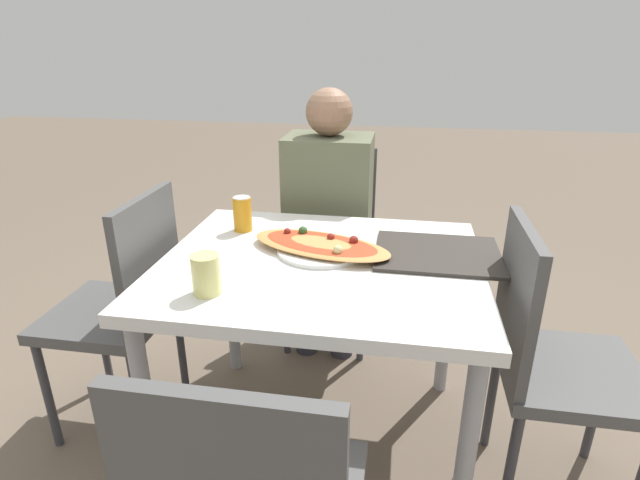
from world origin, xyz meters
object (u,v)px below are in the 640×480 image
at_px(chair_side_left, 125,302).
at_px(pizza_main, 321,246).
at_px(dining_table, 321,283).
at_px(soda_can, 242,214).
at_px(drink_glass, 206,274).
at_px(chair_side_right, 550,354).
at_px(chair_far_seated, 332,233).
at_px(person_seated, 328,203).

xyz_separation_m(chair_side_left, pizza_main, (0.68, 0.08, 0.22)).
relative_size(chair_side_left, pizza_main, 1.75).
xyz_separation_m(dining_table, soda_can, (-0.32, 0.21, 0.14)).
xyz_separation_m(chair_side_left, soda_can, (0.37, 0.23, 0.27)).
xyz_separation_m(chair_side_left, drink_glass, (0.42, -0.25, 0.26)).
distance_m(chair_side_right, drink_glass, 1.01).
relative_size(chair_side_left, drink_glass, 8.01).
xyz_separation_m(chair_far_seated, chair_side_right, (0.77, -0.84, 0.00)).
relative_size(dining_table, pizza_main, 1.94).
bearing_deg(pizza_main, chair_side_right, -13.03).
bearing_deg(chair_far_seated, soda_can, 65.40).
bearing_deg(pizza_main, chair_far_seated, 95.29).
height_order(dining_table, chair_side_left, chair_side_left).
distance_m(pizza_main, drink_glass, 0.42).
relative_size(pizza_main, soda_can, 4.12).
relative_size(dining_table, soda_can, 8.01).
bearing_deg(soda_can, chair_side_left, -148.48).
height_order(chair_side_left, drink_glass, chair_side_left).
xyz_separation_m(chair_side_left, person_seated, (0.62, 0.65, 0.19)).
height_order(dining_table, soda_can, soda_can).
height_order(chair_far_seated, person_seated, person_seated).
height_order(chair_far_seated, drink_glass, chair_far_seated).
bearing_deg(chair_far_seated, dining_table, 95.66).
distance_m(chair_far_seated, chair_side_right, 1.14).
bearing_deg(drink_glass, person_seated, 77.79).
bearing_deg(soda_can, dining_table, -33.68).
relative_size(chair_far_seated, person_seated, 0.76).
bearing_deg(soda_can, drink_glass, -83.86).
height_order(dining_table, pizza_main, pizza_main).
bearing_deg(pizza_main, chair_side_left, -173.04).
xyz_separation_m(chair_far_seated, soda_can, (-0.25, -0.54, 0.27)).
height_order(dining_table, chair_side_right, chair_side_right).
xyz_separation_m(pizza_main, soda_can, (-0.31, 0.14, 0.04)).
height_order(pizza_main, soda_can, soda_can).
bearing_deg(dining_table, chair_far_seated, 95.66).
bearing_deg(chair_side_right, chair_side_left, -93.30).
bearing_deg(chair_side_left, dining_table, -88.88).
distance_m(chair_side_right, pizza_main, 0.75).
height_order(pizza_main, drink_glass, drink_glass).
xyz_separation_m(chair_side_right, person_seated, (-0.77, 0.73, 0.19)).
bearing_deg(chair_side_right, pizza_main, -103.03).
distance_m(chair_side_left, soda_can, 0.51).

